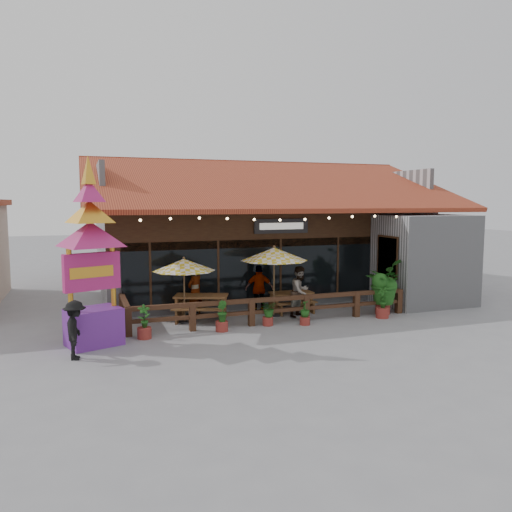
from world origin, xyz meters
name	(u,v)px	position (x,y,z in m)	size (l,w,h in m)	color
ground	(312,317)	(0.00, 0.00, 0.00)	(100.00, 100.00, 0.00)	gray
restaurant_building	(258,242)	(0.26, 6.61, 2.21)	(15.50, 14.73, 6.09)	#A5A5AA
patio_railing	(256,306)	(-2.25, -0.27, 0.61)	(10.00, 2.60, 0.92)	#412817
umbrella_left	(184,265)	(-4.52, 0.69, 1.99)	(2.42, 2.42, 2.28)	brown
umbrella_right	(274,254)	(-1.26, 0.59, 2.25)	(3.01, 3.01, 2.58)	brown
picnic_table_left	(201,303)	(-3.89, 0.88, 0.60)	(2.29, 2.15, 0.88)	brown
picnic_table_right	(291,298)	(-0.39, 1.02, 0.51)	(1.58, 1.37, 0.76)	brown
thai_sign_tower	(91,239)	(-7.52, -1.13, 3.08)	(2.75, 2.75, 5.82)	#68278F
tropical_plant	(383,283)	(2.64, -0.47, 1.14)	(1.87, 1.91, 2.00)	maroon
diner_a	(195,291)	(-3.97, 1.46, 0.93)	(0.68, 0.44, 1.86)	#3A2412
diner_b	(300,291)	(-0.39, 0.22, 0.92)	(0.89, 0.69, 1.83)	#3A2412
diner_c	(259,289)	(-1.55, 1.35, 0.89)	(1.04, 0.43, 1.78)	#3A2412
pedestrian	(75,330)	(-8.01, -2.33, 0.78)	(1.01, 0.58, 1.56)	black
planter_a	(144,324)	(-6.07, -0.91, 0.44)	(0.43, 0.43, 1.04)	maroon
planter_b	(222,318)	(-3.62, -0.85, 0.44)	(0.40, 0.41, 0.98)	maroon
planter_c	(268,311)	(-1.97, -0.64, 0.50)	(0.71, 0.70, 0.89)	maroon
planter_d	(305,313)	(-0.76, -0.99, 0.40)	(0.44, 0.44, 0.84)	maroon
planter_e	(382,305)	(2.28, -0.98, 0.47)	(0.45, 0.45, 1.11)	maroon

